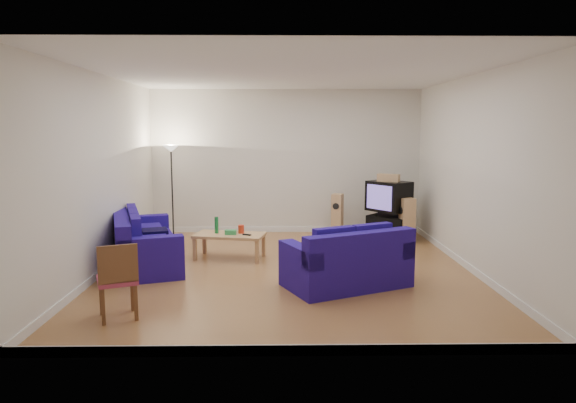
{
  "coord_description": "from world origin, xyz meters",
  "views": [
    {
      "loc": [
        -0.13,
        -8.26,
        2.32
      ],
      "look_at": [
        0.0,
        0.4,
        1.1
      ],
      "focal_mm": 32.0,
      "sensor_mm": 36.0,
      "label": 1
    }
  ],
  "objects_px": {
    "sofa_three_seat": "(142,246)",
    "sofa_loveseat": "(348,265)",
    "coffee_table": "(230,237)",
    "tv_stand": "(389,228)",
    "television": "(389,196)"
  },
  "relations": [
    {
      "from": "sofa_three_seat",
      "to": "sofa_loveseat",
      "type": "relative_size",
      "value": 1.25
    },
    {
      "from": "sofa_loveseat",
      "to": "tv_stand",
      "type": "relative_size",
      "value": 2.39
    },
    {
      "from": "coffee_table",
      "to": "television",
      "type": "distance_m",
      "value": 3.56
    },
    {
      "from": "sofa_loveseat",
      "to": "coffee_table",
      "type": "xyz_separation_m",
      "value": [
        -1.92,
        1.74,
        0.06
      ]
    },
    {
      "from": "tv_stand",
      "to": "sofa_loveseat",
      "type": "bearing_deg",
      "value": -70.28
    },
    {
      "from": "sofa_loveseat",
      "to": "tv_stand",
      "type": "bearing_deg",
      "value": 43.81
    },
    {
      "from": "coffee_table",
      "to": "tv_stand",
      "type": "relative_size",
      "value": 1.58
    },
    {
      "from": "tv_stand",
      "to": "television",
      "type": "distance_m",
      "value": 0.68
    },
    {
      "from": "coffee_table",
      "to": "tv_stand",
      "type": "height_order",
      "value": "tv_stand"
    },
    {
      "from": "sofa_loveseat",
      "to": "television",
      "type": "distance_m",
      "value": 3.53
    },
    {
      "from": "sofa_three_seat",
      "to": "sofa_loveseat",
      "type": "xyz_separation_m",
      "value": [
        3.38,
        -1.29,
        0.0
      ]
    },
    {
      "from": "tv_stand",
      "to": "television",
      "type": "height_order",
      "value": "television"
    },
    {
      "from": "sofa_loveseat",
      "to": "coffee_table",
      "type": "distance_m",
      "value": 2.59
    },
    {
      "from": "sofa_three_seat",
      "to": "tv_stand",
      "type": "bearing_deg",
      "value": 93.89
    },
    {
      "from": "sofa_three_seat",
      "to": "sofa_loveseat",
      "type": "distance_m",
      "value": 3.62
    }
  ]
}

